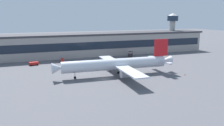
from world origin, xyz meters
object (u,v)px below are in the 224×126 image
Objects in this scene: baggage_tug at (159,53)px; follow_me_car at (62,60)px; airliner at (117,64)px; traffic_cone_0 at (185,75)px; pushback_tractor at (33,63)px; control_tower at (172,27)px; fuel_truck at (130,55)px.

baggage_tug is 67.56m from follow_me_car.
traffic_cone_0 is (28.92, -10.92, -4.85)m from airliner.
traffic_cone_0 is at bearing -20.68° from airliner.
pushback_tractor is 7.59× the size of traffic_cone_0.
pushback_tractor is 1.26× the size of baggage_tug.
baggage_tug and follow_me_car have the same top height.
pushback_tractor is at bearing -165.92° from follow_me_car.
baggage_tug is at bearing 5.15° from pushback_tractor.
pushback_tractor is (-34.51, 36.56, -4.14)m from airliner.
control_tower reaches higher than traffic_cone_0.
airliner is at bearing -122.49° from fuel_truck.
airliner reaches higher than baggage_tug.
fuel_truck is at bearing -1.32° from follow_me_car.
airliner is at bearing -139.17° from control_tower.
traffic_cone_0 is at bearing -85.85° from fuel_truck.
control_tower reaches higher than airliner.
airliner reaches higher than pushback_tractor.
follow_me_car is 6.73× the size of traffic_cone_0.
fuel_truck is 24.45m from baggage_tug.
control_tower is at bearing 25.78° from fuel_truck.
control_tower reaches higher than baggage_tug.
airliner is 10.87× the size of pushback_tractor.
baggage_tug is 0.89× the size of follow_me_car.
pushback_tractor is (-59.76, -3.09, -0.83)m from fuel_truck.
follow_me_car is at bearing 114.10° from airliner.
control_tower is 54.33m from fuel_truck.
control_tower is 3.27× the size of fuel_truck.
follow_me_car is at bearing 178.68° from fuel_truck.
traffic_cone_0 is at bearing -36.81° from pushback_tractor.
fuel_truck is at bearing 94.15° from traffic_cone_0.
airliner is 44.73m from follow_me_car.
baggage_tug is (24.02, 4.46, -0.80)m from fuel_truck.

